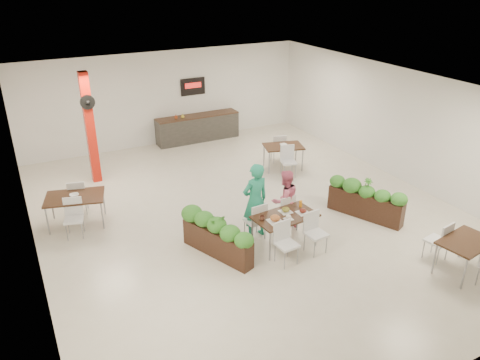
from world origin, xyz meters
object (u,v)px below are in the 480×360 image
object	(u,v)px
diner_woman	(285,200)
side_table_c	(465,246)
main_table	(285,220)
side_table_b	(283,149)
planter_left	(217,235)
planter_right	(366,199)
diner_man	(255,201)
red_column	(90,127)
service_counter	(198,127)
side_table_a	(75,200)

from	to	relation	value
diner_woman	side_table_c	distance (m)	3.93
main_table	side_table_b	world-z (taller)	same
planter_left	planter_right	distance (m)	4.00
diner_man	side_table_c	bearing A→B (deg)	128.97
red_column	planter_right	world-z (taller)	red_column
red_column	service_counter	world-z (taller)	red_column
diner_man	side_table_a	world-z (taller)	diner_man
diner_man	side_table_a	xyz separation A→B (m)	(-3.57, 2.47, -0.27)
side_table_a	service_counter	bearing A→B (deg)	55.32
side_table_c	red_column	bearing A→B (deg)	115.71
side_table_a	side_table_c	size ratio (longest dim) A/B	1.00
red_column	planter_left	world-z (taller)	red_column
planter_right	diner_man	bearing A→B (deg)	170.37
diner_man	service_counter	bearing A→B (deg)	-106.33
diner_woman	side_table_c	bearing A→B (deg)	120.50
service_counter	planter_right	bearing A→B (deg)	-78.22
side_table_b	planter_left	bearing A→B (deg)	-121.93
side_table_b	red_column	bearing A→B (deg)	178.14
service_counter	planter_left	xyz separation A→B (m)	(-2.50, -7.04, 0.02)
planter_left	side_table_c	distance (m)	5.07
service_counter	side_table_b	bearing A→B (deg)	-69.64
diner_man	diner_woman	xyz separation A→B (m)	(0.80, 0.00, -0.17)
diner_woman	planter_right	distance (m)	2.15
red_column	side_table_c	xyz separation A→B (m)	(5.68, -8.05, -1.02)
planter_left	planter_right	world-z (taller)	planter_right
main_table	diner_man	distance (m)	0.81
main_table	planter_left	xyz separation A→B (m)	(-1.51, 0.32, -0.13)
side_table_c	diner_man	bearing A→B (deg)	124.15
side_table_b	side_table_c	xyz separation A→B (m)	(0.35, -6.31, -0.01)
planter_left	side_table_c	xyz separation A→B (m)	(4.18, -2.87, 0.11)
main_table	side_table_b	distance (m)	4.42
diner_woman	side_table_a	bearing A→B (deg)	-34.20
planter_right	side_table_c	world-z (taller)	planter_right
planter_left	side_table_b	world-z (taller)	planter_left
red_column	main_table	size ratio (longest dim) A/B	1.87
diner_woman	red_column	bearing A→B (deg)	-59.45
red_column	planter_left	distance (m)	5.51
main_table	planter_left	world-z (taller)	planter_left
service_counter	planter_left	distance (m)	7.47
red_column	diner_woman	world-z (taller)	red_column
main_table	diner_man	size ratio (longest dim) A/B	0.94
diner_woman	planter_right	world-z (taller)	diner_woman
side_table_b	side_table_c	bearing A→B (deg)	-70.64
red_column	diner_woman	bearing A→B (deg)	-54.75
diner_woman	side_table_b	world-z (taller)	diner_woman
side_table_a	diner_woman	bearing A→B (deg)	-14.74
service_counter	side_table_c	size ratio (longest dim) A/B	1.80
diner_woman	planter_right	bearing A→B (deg)	162.08
side_table_b	main_table	bearing A→B (deg)	-105.58
red_column	planter_left	bearing A→B (deg)	-73.83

